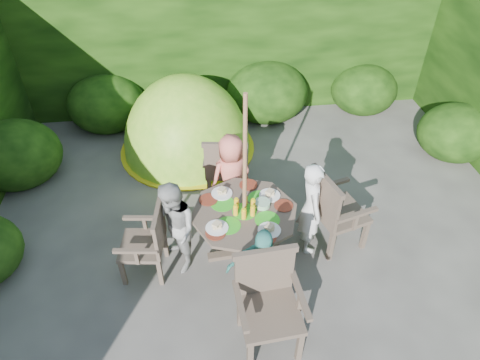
{
  "coord_description": "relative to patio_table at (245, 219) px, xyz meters",
  "views": [
    {
      "loc": [
        -0.73,
        -3.38,
        4.06
      ],
      "look_at": [
        -0.25,
        0.47,
        0.85
      ],
      "focal_mm": 32.0,
      "sensor_mm": 36.0,
      "label": 1
    }
  ],
  "objects": [
    {
      "name": "child_right",
      "position": [
        0.79,
        0.06,
        0.02
      ],
      "size": [
        0.31,
        0.46,
        1.25
      ],
      "primitive_type": "imported",
      "rotation": [
        0.0,
        0.0,
        1.55
      ],
      "color": "silver",
      "rests_on": "ground"
    },
    {
      "name": "garden_chair_right",
      "position": [
        1.08,
        0.06,
        -0.05
      ],
      "size": [
        0.7,
        0.75,
        1.04
      ],
      "rotation": [
        0.0,
        0.0,
        1.85
      ],
      "color": "#40342A",
      "rests_on": "ground"
    },
    {
      "name": "dome_tent",
      "position": [
        -0.61,
        2.32,
        -0.6
      ],
      "size": [
        2.5,
        2.5,
        2.47
      ],
      "rotation": [
        0.0,
        0.0,
        0.28
      ],
      "color": "#65B122",
      "rests_on": "ground"
    },
    {
      "name": "garden_chair_front",
      "position": [
        0.08,
        -1.09,
        -0.04
      ],
      "size": [
        0.67,
        0.6,
        1.05
      ],
      "rotation": [
        0.0,
        0.0,
        0.07
      ],
      "color": "#40342A",
      "rests_on": "ground"
    },
    {
      "name": "ground",
      "position": [
        0.24,
        -0.07,
        -0.6
      ],
      "size": [
        60.0,
        60.0,
        0.0
      ],
      "primitive_type": "plane",
      "color": "#484540",
      "rests_on": "ground"
    },
    {
      "name": "hedge_enclosure",
      "position": [
        0.24,
        1.27,
        0.65
      ],
      "size": [
        9.0,
        9.0,
        2.5
      ],
      "color": "black",
      "rests_on": "ground"
    },
    {
      "name": "patio_table",
      "position": [
        0.0,
        0.0,
        0.0
      ],
      "size": [
        1.32,
        1.32,
        0.86
      ],
      "rotation": [
        0.0,
        0.0,
        0.08
      ],
      "color": "#40342A",
      "rests_on": "ground"
    },
    {
      "name": "child_left",
      "position": [
        -0.8,
        -0.06,
        -0.0
      ],
      "size": [
        0.65,
        0.72,
        1.2
      ],
      "primitive_type": "imported",
      "rotation": [
        0.0,
        0.0,
        -1.17
      ],
      "color": "#9C9C97",
      "rests_on": "ground"
    },
    {
      "name": "parasol_pole",
      "position": [
        -0.0,
        -0.0,
        0.5
      ],
      "size": [
        0.05,
        0.05,
        2.2
      ],
      "primitive_type": "cylinder",
      "rotation": [
        0.0,
        0.0,
        0.08
      ],
      "color": "brown",
      "rests_on": "ground"
    },
    {
      "name": "child_front",
      "position": [
        0.06,
        -0.8,
        0.0
      ],
      "size": [
        0.76,
        0.46,
        1.21
      ],
      "primitive_type": "imported",
      "rotation": [
        0.0,
        0.0,
        -0.25
      ],
      "color": "teal",
      "rests_on": "ground"
    },
    {
      "name": "garden_chair_left",
      "position": [
        -1.1,
        -0.1,
        -0.12
      ],
      "size": [
        0.55,
        0.6,
        0.91
      ],
      "rotation": [
        0.0,
        0.0,
        -1.7
      ],
      "color": "#40342A",
      "rests_on": "ground"
    },
    {
      "name": "garden_chair_back",
      "position": [
        -0.11,
        1.09,
        -0.08
      ],
      "size": [
        0.66,
        0.61,
        0.98
      ],
      "rotation": [
        0.0,
        0.0,
        2.99
      ],
      "color": "#40342A",
      "rests_on": "ground"
    },
    {
      "name": "child_back",
      "position": [
        -0.06,
        0.8,
        -0.01
      ],
      "size": [
        0.68,
        0.57,
        1.2
      ],
      "primitive_type": "imported",
      "rotation": [
        0.0,
        0.0,
        3.53
      ],
      "color": "#DF6D5C",
      "rests_on": "ground"
    }
  ]
}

